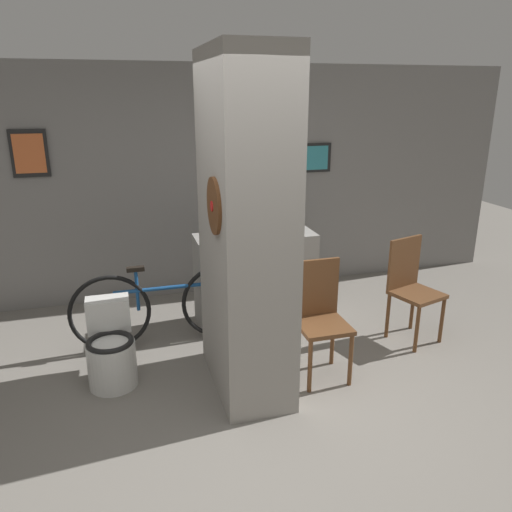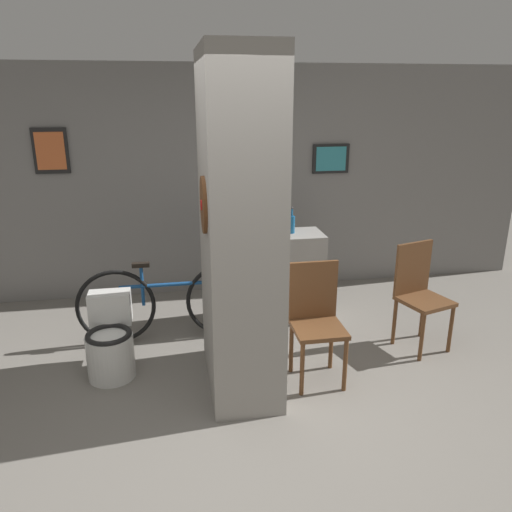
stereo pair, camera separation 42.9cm
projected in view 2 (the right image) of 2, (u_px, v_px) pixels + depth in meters
name	position (u px, v px, depth m)	size (l,w,h in m)	color
ground_plane	(235.00, 421.00, 3.66)	(14.00, 14.00, 0.00)	slate
wall_back	(203.00, 183.00, 5.71)	(8.00, 0.09, 2.60)	gray
pillar_center	(239.00, 230.00, 3.77)	(0.56, 1.08, 2.60)	gray
counter_shelf	(263.00, 277.00, 5.17)	(1.23, 0.44, 0.92)	gray
toilet	(111.00, 343.00, 4.20)	(0.39, 0.55, 0.66)	silver
chair_near_pillar	(316.00, 317.00, 4.07)	(0.41, 0.41, 0.99)	brown
chair_by_doorway	(419.00, 291.00, 4.60)	(0.51, 0.51, 0.99)	brown
bicycle	(171.00, 302.00, 4.77)	(1.76, 0.42, 0.79)	black
bottle_tall	(291.00, 223.00, 5.06)	(0.07, 0.07, 0.27)	#19598C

